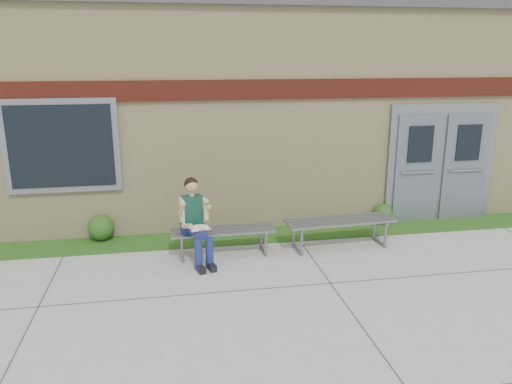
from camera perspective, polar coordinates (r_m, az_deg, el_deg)
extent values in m
plane|color=#9E9E99|center=(6.74, 1.59, -12.88)|extent=(80.00, 80.00, 0.00)
cube|color=#1F4512|center=(9.07, -1.71, -5.11)|extent=(16.00, 0.80, 0.02)
cube|color=beige|center=(11.93, -4.21, 9.67)|extent=(16.00, 6.00, 4.00)
cube|color=#3F3F42|center=(11.90, -4.42, 19.78)|extent=(16.20, 6.20, 0.20)
cube|color=maroon|center=(8.88, -2.21, 11.60)|extent=(16.00, 0.06, 0.35)
cube|color=slate|center=(9.07, -21.33, 4.90)|extent=(1.90, 0.08, 1.60)
cube|color=black|center=(9.03, -21.38, 4.86)|extent=(1.70, 0.04, 1.40)
cube|color=slate|center=(10.40, 20.32, 3.15)|extent=(2.20, 0.08, 2.30)
cube|color=slate|center=(10.14, 17.96, 2.48)|extent=(0.92, 0.06, 2.10)
cube|color=slate|center=(10.64, 22.73, 2.61)|extent=(0.92, 0.06, 2.10)
cube|color=slate|center=(8.18, -3.80, -4.40)|extent=(1.69, 0.48, 0.03)
cube|color=slate|center=(8.22, -8.48, -6.15)|extent=(0.05, 0.47, 0.39)
cube|color=slate|center=(8.36, 0.87, -5.61)|extent=(0.05, 0.47, 0.39)
cube|color=slate|center=(8.60, 9.59, -3.26)|extent=(1.91, 0.64, 0.04)
cube|color=slate|center=(8.47, 4.69, -5.22)|extent=(0.08, 0.52, 0.43)
cube|color=slate|center=(8.95, 14.07, -4.49)|extent=(0.08, 0.52, 0.43)
cube|color=navy|center=(8.07, -7.27, -4.05)|extent=(0.38, 0.31, 0.16)
cube|color=#0F382D|center=(7.96, -7.30, -2.02)|extent=(0.36, 0.27, 0.45)
sphere|color=tan|center=(7.84, -7.38, 0.72)|extent=(0.25, 0.25, 0.21)
sphere|color=black|center=(7.85, -7.43, 0.89)|extent=(0.26, 0.26, 0.22)
cylinder|color=navy|center=(7.81, -7.33, -4.58)|extent=(0.25, 0.44, 0.15)
cylinder|color=navy|center=(7.86, -6.09, -4.41)|extent=(0.25, 0.44, 0.15)
cylinder|color=navy|center=(7.71, -6.58, -7.15)|extent=(0.12, 0.12, 0.49)
cylinder|color=navy|center=(7.76, -5.33, -6.96)|extent=(0.12, 0.12, 0.49)
cube|color=black|center=(7.73, -6.38, -8.69)|extent=(0.16, 0.27, 0.10)
cube|color=black|center=(7.78, -5.12, -8.48)|extent=(0.16, 0.27, 0.10)
cylinder|color=tan|center=(7.83, -8.50, -1.89)|extent=(0.14, 0.24, 0.26)
cylinder|color=tan|center=(7.94, -5.90, -1.56)|extent=(0.14, 0.24, 0.26)
cube|color=white|center=(7.69, -6.46, -4.08)|extent=(0.35, 0.29, 0.01)
cube|color=#D34F56|center=(7.70, -6.46, -4.16)|extent=(0.35, 0.30, 0.01)
sphere|color=#77CE37|center=(7.82, -5.37, -1.74)|extent=(0.08, 0.08, 0.08)
sphere|color=#1F4512|center=(9.23, -17.31, -3.91)|extent=(0.45, 0.45, 0.45)
sphere|color=#1F4512|center=(10.00, 14.26, -2.40)|extent=(0.38, 0.38, 0.38)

